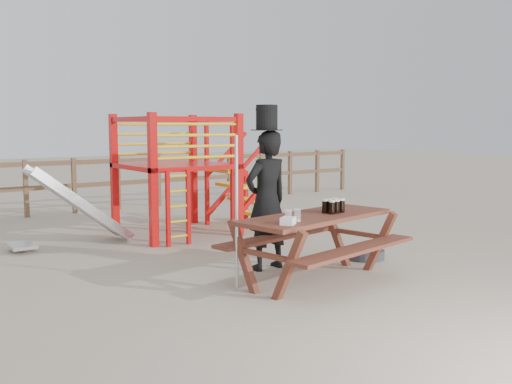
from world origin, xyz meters
name	(u,v)px	position (x,y,z in m)	size (l,w,h in m)	color
ground	(297,279)	(0.00, 0.00, 0.00)	(60.00, 60.00, 0.00)	tan
back_fence	(97,178)	(0.00, 7.00, 0.74)	(15.09, 0.09, 1.20)	brown
playground_fort	(172,173)	(0.12, 3.58, 1.07)	(4.71, 1.84, 2.10)	red
picnic_table	(316,239)	(0.15, -0.16, 0.52)	(2.34, 1.81, 0.82)	maroon
man_with_hat	(267,197)	(0.01, 0.65, 0.97)	(0.70, 0.49, 2.16)	black
metal_pole	(237,213)	(-0.84, 0.09, 0.89)	(0.04, 0.04, 1.78)	#B2B2B7
parasol_base	(365,254)	(1.51, 0.31, 0.07)	(0.56, 0.56, 0.24)	#333338
paper_bag	(288,221)	(-0.55, -0.50, 0.86)	(0.18, 0.14, 0.08)	white
stout_pints	(333,206)	(0.43, -0.16, 0.90)	(0.29, 0.22, 0.17)	black
empty_glasses	(293,216)	(-0.41, -0.41, 0.88)	(0.22, 0.09, 0.15)	silver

